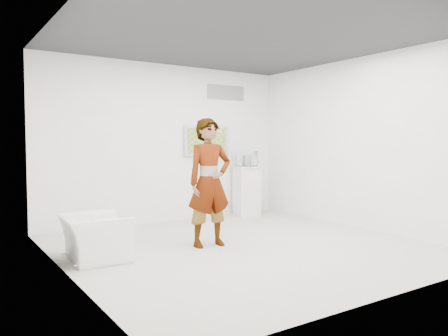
{
  "coord_description": "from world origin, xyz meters",
  "views": [
    {
      "loc": [
        -3.71,
        -5.09,
        1.5
      ],
      "look_at": [
        0.05,
        0.6,
        1.11
      ],
      "focal_mm": 35.0,
      "sensor_mm": 36.0,
      "label": 1
    }
  ],
  "objects_px": {
    "armchair": "(95,237)",
    "floor_uplight": "(224,210)",
    "tv": "(206,141)",
    "pedestal": "(247,191)",
    "person": "(209,182)"
  },
  "relations": [
    {
      "from": "tv",
      "to": "floor_uplight",
      "type": "distance_m",
      "value": 1.46
    },
    {
      "from": "person",
      "to": "armchair",
      "type": "height_order",
      "value": "person"
    },
    {
      "from": "floor_uplight",
      "to": "pedestal",
      "type": "bearing_deg",
      "value": -22.45
    },
    {
      "from": "tv",
      "to": "armchair",
      "type": "height_order",
      "value": "tv"
    },
    {
      "from": "tv",
      "to": "pedestal",
      "type": "height_order",
      "value": "tv"
    },
    {
      "from": "armchair",
      "to": "floor_uplight",
      "type": "xyz_separation_m",
      "value": [
        3.24,
        1.9,
        -0.15
      ]
    },
    {
      "from": "person",
      "to": "tv",
      "type": "bearing_deg",
      "value": 63.56
    },
    {
      "from": "tv",
      "to": "person",
      "type": "relative_size",
      "value": 0.54
    },
    {
      "from": "person",
      "to": "floor_uplight",
      "type": "bearing_deg",
      "value": 55.77
    },
    {
      "from": "tv",
      "to": "armchair",
      "type": "distance_m",
      "value": 3.74
    },
    {
      "from": "pedestal",
      "to": "armchair",
      "type": "bearing_deg",
      "value": -155.05
    },
    {
      "from": "pedestal",
      "to": "person",
      "type": "bearing_deg",
      "value": -137.7
    },
    {
      "from": "armchair",
      "to": "pedestal",
      "type": "bearing_deg",
      "value": -62.51
    },
    {
      "from": "tv",
      "to": "armchair",
      "type": "xyz_separation_m",
      "value": [
        -2.89,
        -2.01,
        -1.26
      ]
    },
    {
      "from": "person",
      "to": "armchair",
      "type": "relative_size",
      "value": 2.08
    }
  ]
}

